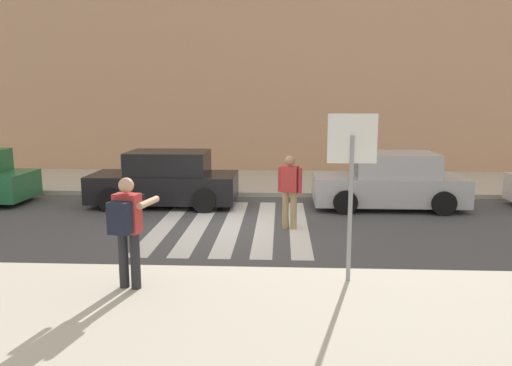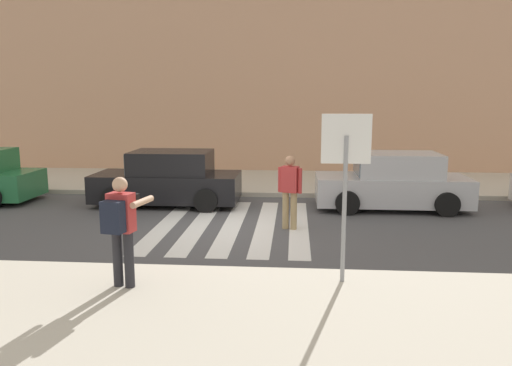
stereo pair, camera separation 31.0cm
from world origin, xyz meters
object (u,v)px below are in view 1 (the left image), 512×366
at_px(parked_car_silver, 390,182).
at_px(parked_car_black, 165,180).
at_px(photographer_with_backpack, 127,223).
at_px(stop_sign, 352,161).
at_px(pedestrian_crossing, 290,188).

bearing_deg(parked_car_silver, parked_car_black, 180.00).
xyz_separation_m(parked_car_black, parked_car_silver, (6.28, -0.00, 0.00)).
bearing_deg(photographer_with_backpack, stop_sign, 8.79).
distance_m(photographer_with_backpack, pedestrian_crossing, 4.88).
distance_m(pedestrian_crossing, parked_car_silver, 3.70).
bearing_deg(parked_car_silver, stop_sign, -107.61).
distance_m(stop_sign, pedestrian_crossing, 3.91).
relative_size(stop_sign, pedestrian_crossing, 1.54).
distance_m(stop_sign, parked_car_silver, 6.49).
bearing_deg(stop_sign, pedestrian_crossing, 103.65).
bearing_deg(parked_car_black, parked_car_silver, -0.00).
xyz_separation_m(photographer_with_backpack, parked_car_silver, (5.33, 6.57, -0.44)).
xyz_separation_m(stop_sign, parked_car_black, (-4.36, 6.05, -1.35)).
xyz_separation_m(photographer_with_backpack, parked_car_black, (-0.95, 6.57, -0.44)).
xyz_separation_m(stop_sign, parked_car_silver, (1.92, 6.05, -1.35)).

